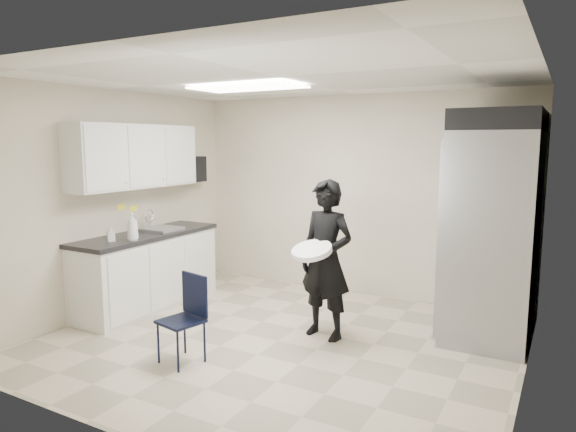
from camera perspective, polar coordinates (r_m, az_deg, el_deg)
The scene contains 21 objects.
floor at distance 5.34m, azimuth -1.11°, elevation -13.70°, with size 4.50×4.50×0.00m, color #B9A991.
ceiling at distance 4.99m, azimuth -1.20°, elevation 15.20°, with size 4.50×4.50×0.00m, color white.
back_wall at distance 6.79m, azimuth 7.36°, elevation 2.29°, with size 4.50×4.50×0.00m, color beige.
left_wall at distance 6.43m, azimuth -18.78°, elevation 1.59°, with size 4.00×4.00×0.00m, color beige.
right_wall at distance 4.34m, azimuth 25.46°, elevation -1.78°, with size 4.00×4.00×0.00m, color beige.
ceiling_panel at distance 5.64m, azimuth -4.52°, elevation 14.06°, with size 1.20×0.60×0.02m, color white.
lower_counter at distance 6.50m, azimuth -15.33°, elevation -5.99°, with size 0.60×1.90×0.86m, color silver.
countertop at distance 6.41m, azimuth -15.48°, elevation -2.04°, with size 0.64×1.95×0.05m, color black.
sink at distance 6.57m, azimuth -13.83°, elevation -1.86°, with size 0.42×0.40×0.14m, color gray.
faucet at distance 6.69m, azimuth -15.13°, elevation -0.44°, with size 0.02×0.02×0.24m, color silver.
upper_cabinets at distance 6.40m, azimuth -16.61°, elevation 6.37°, with size 0.35×1.80×0.75m, color silver.
towel_dispenser at distance 7.30m, azimuth -10.43°, elevation 5.15°, with size 0.22×0.30×0.35m, color black.
notice_sticker_left at distance 6.50m, azimuth -18.06°, elevation 0.98°, with size 0.00×0.12×0.07m, color yellow.
notice_sticker_right at distance 6.64m, azimuth -16.79°, elevation 0.83°, with size 0.00×0.12×0.07m, color yellow.
commercial_fridge at distance 5.68m, azimuth 21.93°, elevation -1.95°, with size 0.80×1.35×2.10m, color gray.
fridge_compressor at distance 5.60m, azimuth 22.56°, elevation 9.71°, with size 0.80×1.35×0.20m, color black.
folding_chair at distance 4.82m, azimuth -11.82°, elevation -11.39°, with size 0.35×0.35×0.78m, color black.
man_tuxedo at distance 5.23m, azimuth 4.25°, elevation -4.85°, with size 0.60×0.40×1.62m, color black.
bucket_lid at distance 5.00m, azimuth 2.67°, elevation -3.86°, with size 0.40×0.40×0.05m, color white.
soap_bottle_a at distance 5.92m, azimuth -16.89°, elevation -1.16°, with size 0.12×0.12×0.31m, color white.
soap_bottle_b at distance 5.96m, azimuth -19.09°, elevation -1.90°, with size 0.07×0.08×0.17m, color #A5A6B1.
Camera 1 is at (2.49, -4.28, 1.99)m, focal length 32.00 mm.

